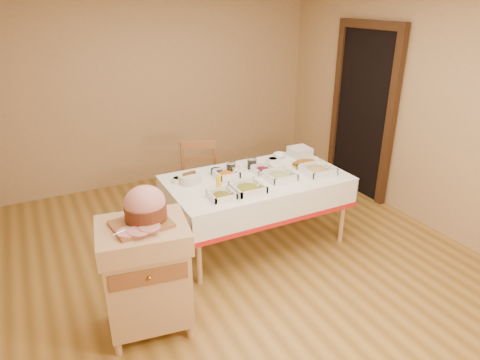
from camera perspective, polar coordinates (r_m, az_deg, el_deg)
name	(u,v)px	position (r m, az deg, el deg)	size (l,w,h in m)	color
room_shell	(244,139)	(3.80, 0.56, 5.52)	(5.00, 5.00, 5.00)	olive
doorway	(363,110)	(5.81, 16.09, 9.00)	(0.09, 1.10, 2.20)	black
dining_table	(256,191)	(4.44, 2.17, -1.53)	(1.82, 1.02, 0.76)	tan
butcher_cart	(146,272)	(3.41, -12.39, -11.85)	(0.73, 0.64, 0.93)	tan
dining_chair	(200,184)	(4.89, -5.38, -0.51)	(0.55, 0.54, 0.96)	brown
ham_on_board	(145,208)	(3.18, -12.60, -3.60)	(0.43, 0.41, 0.29)	brown
serving_dish_a	(222,195)	(3.90, -2.45, -2.07)	(0.23, 0.22, 0.10)	white
serving_dish_b	(248,188)	(4.02, 1.05, -1.14)	(0.28, 0.28, 0.11)	white
serving_dish_c	(279,176)	(4.32, 5.29, 0.55)	(0.28, 0.28, 0.11)	white
serving_dish_d	(317,170)	(4.52, 10.26, 1.31)	(0.31, 0.31, 0.12)	white
serving_dish_e	(226,174)	(4.35, -1.86, 0.77)	(0.24, 0.23, 0.11)	white
serving_dish_f	(263,170)	(4.48, 3.09, 1.38)	(0.22, 0.21, 0.10)	white
small_bowl_left	(178,180)	(4.28, -8.33, 0.04)	(0.11, 0.11, 0.05)	white
small_bowl_mid	(217,171)	(4.45, -3.12, 1.19)	(0.13, 0.13, 0.05)	navy
small_bowl_right	(273,161)	(4.73, 4.38, 2.60)	(0.12, 0.12, 0.06)	white
bowl_white_imported	(232,167)	(4.58, -1.08, 1.74)	(0.16, 0.16, 0.04)	white
bowl_small_imported	(280,155)	(4.93, 5.30, 3.30)	(0.14, 0.14, 0.04)	white
preserve_jar_left	(231,167)	(4.46, -1.22, 1.70)	(0.10, 0.10, 0.13)	silver
preserve_jar_right	(252,163)	(4.57, 1.61, 2.24)	(0.11, 0.11, 0.13)	silver
mustard_bottle	(219,182)	(4.09, -2.86, -0.25)	(0.05, 0.05, 0.16)	yellow
bread_basket	(189,178)	(4.26, -6.76, 0.24)	(0.23, 0.23, 0.10)	silver
plate_stack	(300,152)	(4.97, 7.97, 3.74)	(0.22, 0.22, 0.11)	white
brass_platter	(305,164)	(4.72, 8.72, 2.14)	(0.31, 0.22, 0.04)	#B68433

